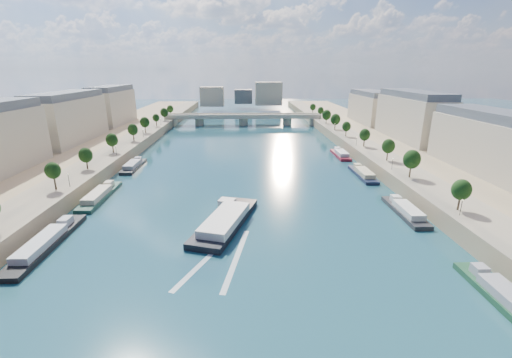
{
  "coord_description": "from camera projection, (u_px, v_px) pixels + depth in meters",
  "views": [
    {
      "loc": [
        0.3,
        -29.57,
        38.98
      ],
      "look_at": [
        4.03,
        75.98,
        5.0
      ],
      "focal_mm": 24.0,
      "sensor_mm": 36.0,
      "label": 1
    }
  ],
  "objects": [
    {
      "name": "ground",
      "position": [
        244.0,
        173.0,
        135.2
      ],
      "size": [
        700.0,
        700.0,
        0.0
      ],
      "primitive_type": "plane",
      "color": "#0C2836",
      "rests_on": "ground"
    },
    {
      "name": "quay_left",
      "position": [
        57.0,
        168.0,
        132.01
      ],
      "size": [
        44.0,
        520.0,
        5.0
      ],
      "primitive_type": "cube",
      "color": "#9E8460",
      "rests_on": "ground"
    },
    {
      "name": "quay_right",
      "position": [
        423.0,
        165.0,
        136.85
      ],
      "size": [
        44.0,
        520.0,
        5.0
      ],
      "primitive_type": "cube",
      "color": "#9E8460",
      "rests_on": "ground"
    },
    {
      "name": "pave_left",
      "position": [
        96.0,
        162.0,
        131.74
      ],
      "size": [
        14.0,
        520.0,
        0.1
      ],
      "primitive_type": "cube",
      "color": "gray",
      "rests_on": "quay_left"
    },
    {
      "name": "pave_right",
      "position": [
        387.0,
        159.0,
        135.57
      ],
      "size": [
        14.0,
        520.0,
        0.1
      ],
      "primitive_type": "cube",
      "color": "gray",
      "rests_on": "quay_right"
    },
    {
      "name": "trees_left",
      "position": [
        101.0,
        147.0,
        132.04
      ],
      "size": [
        4.8,
        268.8,
        8.26
      ],
      "color": "#382B1E",
      "rests_on": "ground"
    },
    {
      "name": "trees_right",
      "position": [
        374.0,
        140.0,
        143.35
      ],
      "size": [
        4.8,
        268.8,
        8.26
      ],
      "color": "#382B1E",
      "rests_on": "ground"
    },
    {
      "name": "lamps_left",
      "position": [
        96.0,
        161.0,
        121.54
      ],
      "size": [
        0.36,
        200.36,
        4.28
      ],
      "color": "black",
      "rests_on": "ground"
    },
    {
      "name": "lamps_right",
      "position": [
        372.0,
        149.0,
        139.34
      ],
      "size": [
        0.36,
        200.36,
        4.28
      ],
      "color": "black",
      "rests_on": "ground"
    },
    {
      "name": "buildings_left",
      "position": [
        34.0,
        127.0,
        138.72
      ],
      "size": [
        16.0,
        226.0,
        23.2
      ],
      "color": "#B8A78D",
      "rests_on": "ground"
    },
    {
      "name": "buildings_right",
      "position": [
        444.0,
        125.0,
        144.43
      ],
      "size": [
        16.0,
        226.0,
        23.2
      ],
      "color": "#B8A78D",
      "rests_on": "ground"
    },
    {
      "name": "skyline",
      "position": [
        247.0,
        95.0,
        339.66
      ],
      "size": [
        79.0,
        42.0,
        22.0
      ],
      "color": "#B8A78D",
      "rests_on": "ground"
    },
    {
      "name": "bridge",
      "position": [
        243.0,
        118.0,
        248.85
      ],
      "size": [
        112.0,
        12.0,
        8.15
      ],
      "color": "#C1B79E",
      "rests_on": "ground"
    },
    {
      "name": "tour_barge",
      "position": [
        225.0,
        221.0,
        89.33
      ],
      "size": [
        17.64,
        32.12,
        4.19
      ],
      "rotation": [
        0.0,
        0.0,
        -0.3
      ],
      "color": "black",
      "rests_on": "ground"
    },
    {
      "name": "wake",
      "position": [
        222.0,
        258.0,
        73.99
      ],
      "size": [
        15.24,
        25.79,
        0.04
      ],
      "color": "silver",
      "rests_on": "ground"
    },
    {
      "name": "moored_barges_left",
      "position": [
        48.0,
        241.0,
        79.38
      ],
      "size": [
        5.0,
        154.63,
        3.6
      ],
      "color": "#1B253D",
      "rests_on": "ground"
    },
    {
      "name": "moored_barges_right",
      "position": [
        409.0,
        215.0,
        93.91
      ],
      "size": [
        5.0,
        162.36,
        3.6
      ],
      "color": "black",
      "rests_on": "ground"
    }
  ]
}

